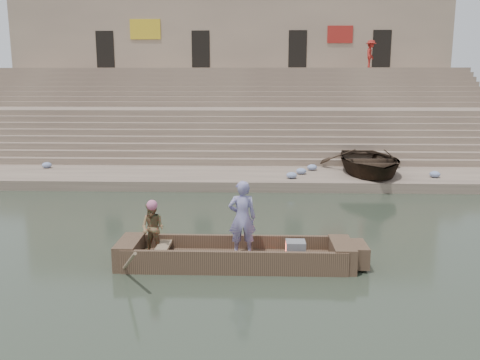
# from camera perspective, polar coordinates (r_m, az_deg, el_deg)

# --- Properties ---
(ground) EXTENTS (120.00, 120.00, 0.00)m
(ground) POSITION_cam_1_polar(r_m,az_deg,el_deg) (14.38, -6.77, -6.58)
(ground) COLOR #293225
(ground) RESTS_ON ground
(lower_landing) EXTENTS (32.00, 4.00, 0.40)m
(lower_landing) POSITION_cam_1_polar(r_m,az_deg,el_deg) (22.03, -3.66, 0.26)
(lower_landing) COLOR gray
(lower_landing) RESTS_ON ground
(mid_landing) EXTENTS (32.00, 3.00, 2.80)m
(mid_landing) POSITION_cam_1_polar(r_m,az_deg,el_deg) (29.26, -2.25, 5.35)
(mid_landing) COLOR gray
(mid_landing) RESTS_ON ground
(upper_landing) EXTENTS (32.00, 3.00, 5.20)m
(upper_landing) POSITION_cam_1_polar(r_m,az_deg,el_deg) (36.14, -1.44, 8.38)
(upper_landing) COLOR gray
(upper_landing) RESTS_ON ground
(ghat_steps) EXTENTS (32.00, 11.00, 5.20)m
(ghat_steps) POSITION_cam_1_polar(r_m,az_deg,el_deg) (30.90, -2.03, 6.41)
(ghat_steps) COLOR gray
(ghat_steps) RESTS_ON ground
(building_wall) EXTENTS (32.00, 5.07, 11.20)m
(building_wall) POSITION_cam_1_polar(r_m,az_deg,el_deg) (40.10, -1.11, 12.94)
(building_wall) COLOR tan
(building_wall) RESTS_ON ground
(main_rowboat) EXTENTS (5.00, 1.30, 0.22)m
(main_rowboat) POSITION_cam_1_polar(r_m,az_deg,el_deg) (12.27, -0.58, -9.12)
(main_rowboat) COLOR brown
(main_rowboat) RESTS_ON ground
(rowboat_trim) EXTENTS (6.04, 2.63, 1.94)m
(rowboat_trim) POSITION_cam_1_polar(r_m,az_deg,el_deg) (12.19, 0.40, -8.27)
(rowboat_trim) COLOR brown
(rowboat_trim) RESTS_ON ground
(standing_man) EXTENTS (0.70, 0.49, 1.82)m
(standing_man) POSITION_cam_1_polar(r_m,az_deg,el_deg) (12.11, 0.25, -4.31)
(standing_man) COLOR navy
(standing_man) RESTS_ON main_rowboat
(rowing_man) EXTENTS (0.74, 0.67, 1.27)m
(rowing_man) POSITION_cam_1_polar(r_m,az_deg,el_deg) (12.44, -9.83, -5.39)
(rowing_man) COLOR #2B8346
(rowing_man) RESTS_ON main_rowboat
(television) EXTENTS (0.46, 0.42, 0.40)m
(television) POSITION_cam_1_polar(r_m,az_deg,el_deg) (12.19, 6.24, -7.78)
(television) COLOR slate
(television) RESTS_ON main_rowboat
(beached_rowboat) EXTENTS (3.78, 5.27, 1.08)m
(beached_rowboat) POSITION_cam_1_polar(r_m,az_deg,el_deg) (22.45, 14.34, 2.06)
(beached_rowboat) COLOR #2D2116
(beached_rowboat) RESTS_ON lower_landing
(pedestrian) EXTENTS (1.09, 1.38, 1.87)m
(pedestrian) POSITION_cam_1_polar(r_m,az_deg,el_deg) (36.32, 14.56, 13.62)
(pedestrian) COLOR maroon
(pedestrian) RESTS_ON upper_landing
(cloth_bundles) EXTENTS (17.56, 2.60, 0.26)m
(cloth_bundles) POSITION_cam_1_polar(r_m,az_deg,el_deg) (21.93, 3.77, 1.09)
(cloth_bundles) COLOR #3F5999
(cloth_bundles) RESTS_ON lower_landing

